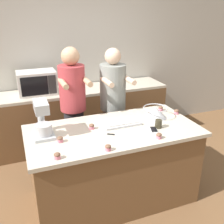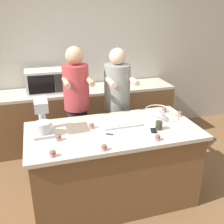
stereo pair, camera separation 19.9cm
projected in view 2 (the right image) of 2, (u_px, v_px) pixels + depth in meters
The scene contains 20 objects.
ground_plane at pixel (113, 197), 3.13m from camera, with size 16.00×16.00×0.00m, color brown.
back_wall at pixel (80, 57), 4.25m from camera, with size 10.00×0.06×2.70m.
island_counter at pixel (113, 165), 2.96m from camera, with size 1.84×0.92×0.90m.
back_counter at pixel (87, 115), 4.28m from camera, with size 2.80×0.60×0.91m.
person_left at pixel (77, 109), 3.37m from camera, with size 0.34×0.50×1.68m.
person_right at pixel (117, 107), 3.52m from camera, with size 0.35×0.51×1.64m.
stand_mixer at pixel (42, 119), 2.64m from camera, with size 0.20×0.30×0.37m.
mixing_bowl at pixel (157, 113), 3.02m from camera, with size 0.28×0.28×0.13m.
baking_tray at pixel (121, 123), 2.90m from camera, with size 0.42×0.23×0.04m.
microwave_oven at pixel (44, 81), 3.88m from camera, with size 0.54×0.36×0.34m.
cell_phone at pixel (154, 131), 2.74m from camera, with size 0.11×0.16×0.01m.
drinking_glass at pixel (159, 125), 2.78m from camera, with size 0.07×0.07×0.09m.
knife at pixel (115, 135), 2.66m from camera, with size 0.19×0.13×0.01m.
cupcake_0 at pixel (164, 110), 3.24m from camera, with size 0.06×0.06×0.06m.
cupcake_1 at pixel (92, 126), 2.81m from camera, with size 0.06×0.06×0.06m.
cupcake_2 at pixel (53, 153), 2.28m from camera, with size 0.06×0.06×0.06m.
cupcake_3 at pixel (180, 114), 3.12m from camera, with size 0.06×0.06×0.06m.
cupcake_4 at pixel (157, 137), 2.56m from camera, with size 0.06×0.06×0.06m.
cupcake_5 at pixel (58, 137), 2.56m from camera, with size 0.06×0.06×0.06m.
cupcake_6 at pixel (104, 147), 2.38m from camera, with size 0.06×0.06×0.06m.
Camera 2 is at (-0.74, -2.41, 2.12)m, focal length 42.00 mm.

